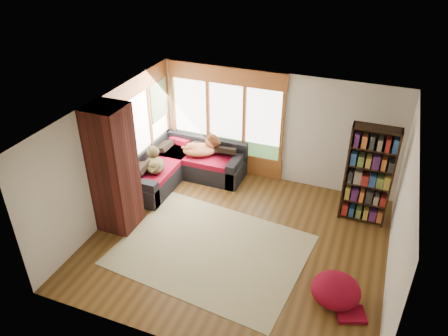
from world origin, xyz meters
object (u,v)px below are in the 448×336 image
Objects in this scene: area_rug at (211,250)px; dog_brindle at (154,161)px; bookshelf at (369,176)px; dog_tan at (203,147)px; brick_chimney at (113,169)px; sectional_sofa at (184,167)px; pouf at (336,289)px.

dog_brindle is (-1.97, 1.47, 0.73)m from area_rug.
bookshelf reaches higher than dog_brindle.
bookshelf reaches higher than area_rug.
dog_tan is 1.15× the size of dog_brindle.
brick_chimney is 4.95m from bookshelf.
sectional_sofa is 0.66m from dog_tan.
brick_chimney is 1.50m from dog_brindle.
dog_brindle is (-0.40, -0.65, 0.43)m from sectional_sofa.
brick_chimney is 2.32m from sectional_sofa.
dog_brindle is at bearing 156.95° from pouf.
bookshelf is at bearing 86.40° from pouf.
brick_chimney is at bearing 177.97° from area_rug.
sectional_sofa is at bearing 178.63° from bookshelf.
pouf is 0.99× the size of dog_brindle.
area_rug is (1.57, -2.12, -0.30)m from sectional_sofa.
pouf is at bearing -146.33° from dog_brindle.
sectional_sofa is 4.16m from bookshelf.
brick_chimney reaches higher than area_rug.
bookshelf is (4.09, -0.10, 0.75)m from sectional_sofa.
bookshelf is at bearing 2.76° from sectional_sofa.
brick_chimney is at bearing -156.76° from bookshelf.
dog_brindle is at bearing -172.95° from bookshelf.
brick_chimney reaches higher than dog_brindle.
sectional_sofa is at bearing 77.71° from brick_chimney.
bookshelf is (2.52, 2.02, 1.05)m from area_rug.
dog_tan is at bearing 43.30° from sectional_sofa.
pouf is 4.74m from dog_brindle.
sectional_sofa is 0.88m from dog_brindle.
dog_brindle is at bearing 143.38° from area_rug.
brick_chimney is 2.77× the size of dog_tan.
brick_chimney is 3.17× the size of dog_brindle.
brick_chimney is at bearing -134.98° from dog_tan.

